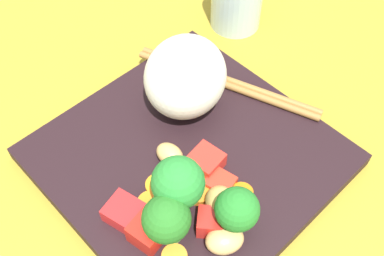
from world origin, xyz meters
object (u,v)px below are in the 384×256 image
(rice_mound, at_px, (185,77))
(chopstick_pair, at_px, (227,82))
(square_plate, at_px, (189,157))
(broccoli_floret_1, at_px, (167,220))
(carrot_slice_4, at_px, (198,190))

(rice_mound, relative_size, chopstick_pair, 0.45)
(square_plate, height_order, chopstick_pair, chopstick_pair)
(chopstick_pair, bearing_deg, broccoli_floret_1, 98.29)
(square_plate, relative_size, chopstick_pair, 1.23)
(rice_mound, xyz_separation_m, chopstick_pair, (0.05, -0.01, -0.04))
(rice_mound, distance_m, broccoli_floret_1, 0.16)
(broccoli_floret_1, bearing_deg, carrot_slice_4, 13.13)
(chopstick_pair, bearing_deg, square_plate, 91.84)
(carrot_slice_4, bearing_deg, broccoli_floret_1, -166.87)
(square_plate, bearing_deg, chopstick_pair, 20.15)
(square_plate, distance_m, carrot_slice_4, 0.05)
(rice_mound, relative_size, carrot_slice_4, 3.27)
(square_plate, bearing_deg, rice_mound, 47.69)
(carrot_slice_4, height_order, chopstick_pair, same)
(square_plate, xyz_separation_m, rice_mound, (0.05, 0.05, 0.05))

